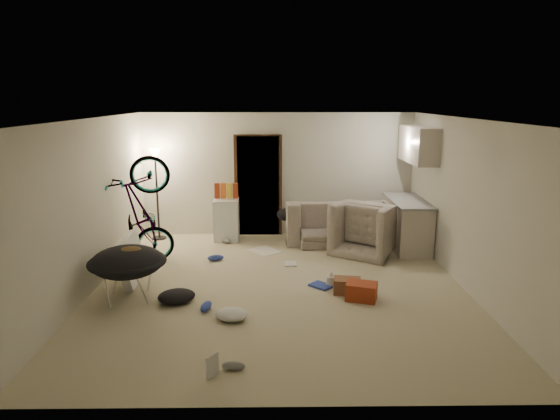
{
  "coord_description": "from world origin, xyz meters",
  "views": [
    {
      "loc": [
        -0.09,
        -7.09,
        2.8
      ],
      "look_at": [
        0.01,
        0.6,
        1.05
      ],
      "focal_mm": 32.0,
      "sensor_mm": 36.0,
      "label": 1
    }
  ],
  "objects_px": {
    "kitchen_counter": "(407,225)",
    "saucer_chair": "(128,269)",
    "floor_lamp": "(156,175)",
    "drink_case_b": "(362,291)",
    "tv_box": "(131,259)",
    "juicer": "(331,280)",
    "sofa": "(339,226)",
    "drink_case_a": "(347,286)",
    "armchair": "(370,233)",
    "bicycle": "(143,236)",
    "mini_fridge": "(226,220)"
  },
  "relations": [
    {
      "from": "drink_case_b",
      "to": "mini_fridge",
      "type": "bearing_deg",
      "value": 142.87
    },
    {
      "from": "bicycle",
      "to": "juicer",
      "type": "distance_m",
      "value": 3.29
    },
    {
      "from": "bicycle",
      "to": "sofa",
      "type": "bearing_deg",
      "value": -77.4
    },
    {
      "from": "kitchen_counter",
      "to": "armchair",
      "type": "xyz_separation_m",
      "value": [
        -0.74,
        -0.24,
        -0.09
      ]
    },
    {
      "from": "drink_case_b",
      "to": "sofa",
      "type": "bearing_deg",
      "value": 106.32
    },
    {
      "from": "armchair",
      "to": "saucer_chair",
      "type": "relative_size",
      "value": 0.99
    },
    {
      "from": "armchair",
      "to": "saucer_chair",
      "type": "height_order",
      "value": "saucer_chair"
    },
    {
      "from": "floor_lamp",
      "to": "drink_case_a",
      "type": "xyz_separation_m",
      "value": [
        3.38,
        -2.91,
        -1.2
      ]
    },
    {
      "from": "sofa",
      "to": "tv_box",
      "type": "bearing_deg",
      "value": 27.8
    },
    {
      "from": "bicycle",
      "to": "floor_lamp",
      "type": "bearing_deg",
      "value": -5.0
    },
    {
      "from": "bicycle",
      "to": "kitchen_counter",
      "type": "bearing_deg",
      "value": -87.72
    },
    {
      "from": "armchair",
      "to": "mini_fridge",
      "type": "xyz_separation_m",
      "value": [
        -2.72,
        0.79,
        0.07
      ]
    },
    {
      "from": "armchair",
      "to": "bicycle",
      "type": "distance_m",
      "value": 4.05
    },
    {
      "from": "sofa",
      "to": "drink_case_a",
      "type": "relative_size",
      "value": 5.54
    },
    {
      "from": "mini_fridge",
      "to": "drink_case_b",
      "type": "height_order",
      "value": "mini_fridge"
    },
    {
      "from": "drink_case_b",
      "to": "saucer_chair",
      "type": "bearing_deg",
      "value": -163.59
    },
    {
      "from": "floor_lamp",
      "to": "sofa",
      "type": "height_order",
      "value": "floor_lamp"
    },
    {
      "from": "floor_lamp",
      "to": "tv_box",
      "type": "xyz_separation_m",
      "value": [
        0.1,
        -2.36,
        -0.96
      ]
    },
    {
      "from": "mini_fridge",
      "to": "drink_case_b",
      "type": "relative_size",
      "value": 1.97
    },
    {
      "from": "saucer_chair",
      "to": "juicer",
      "type": "height_order",
      "value": "saucer_chair"
    },
    {
      "from": "floor_lamp",
      "to": "saucer_chair",
      "type": "relative_size",
      "value": 1.68
    },
    {
      "from": "kitchen_counter",
      "to": "juicer",
      "type": "xyz_separation_m",
      "value": [
        -1.65,
        -1.98,
        -0.35
      ]
    },
    {
      "from": "tv_box",
      "to": "drink_case_a",
      "type": "distance_m",
      "value": 3.34
    },
    {
      "from": "floor_lamp",
      "to": "drink_case_a",
      "type": "height_order",
      "value": "floor_lamp"
    },
    {
      "from": "floor_lamp",
      "to": "bicycle",
      "type": "relative_size",
      "value": 0.95
    },
    {
      "from": "armchair",
      "to": "juicer",
      "type": "bearing_deg",
      "value": 96.49
    },
    {
      "from": "sofa",
      "to": "juicer",
      "type": "distance_m",
      "value": 2.48
    },
    {
      "from": "kitchen_counter",
      "to": "bicycle",
      "type": "xyz_separation_m",
      "value": [
        -4.73,
        -0.91,
        0.06
      ]
    },
    {
      "from": "bicycle",
      "to": "juicer",
      "type": "height_order",
      "value": "bicycle"
    },
    {
      "from": "saucer_chair",
      "to": "juicer",
      "type": "bearing_deg",
      "value": 9.11
    },
    {
      "from": "sofa",
      "to": "bicycle",
      "type": "distance_m",
      "value": 3.77
    },
    {
      "from": "drink_case_a",
      "to": "saucer_chair",
      "type": "bearing_deg",
      "value": -167.42
    },
    {
      "from": "kitchen_counter",
      "to": "saucer_chair",
      "type": "height_order",
      "value": "kitchen_counter"
    },
    {
      "from": "armchair",
      "to": "juicer",
      "type": "distance_m",
      "value": 1.98
    },
    {
      "from": "bicycle",
      "to": "mini_fridge",
      "type": "xyz_separation_m",
      "value": [
        1.27,
        1.46,
        -0.09
      ]
    },
    {
      "from": "armchair",
      "to": "sofa",
      "type": "bearing_deg",
      "value": -20.56
    },
    {
      "from": "saucer_chair",
      "to": "drink_case_a",
      "type": "relative_size",
      "value": 2.81
    },
    {
      "from": "mini_fridge",
      "to": "drink_case_a",
      "type": "height_order",
      "value": "mini_fridge"
    },
    {
      "from": "sofa",
      "to": "drink_case_a",
      "type": "height_order",
      "value": "sofa"
    },
    {
      "from": "armchair",
      "to": "kitchen_counter",
      "type": "bearing_deg",
      "value": -128.01
    },
    {
      "from": "tv_box",
      "to": "juicer",
      "type": "height_order",
      "value": "tv_box"
    },
    {
      "from": "kitchen_counter",
      "to": "mini_fridge",
      "type": "xyz_separation_m",
      "value": [
        -3.46,
        0.55,
        -0.03
      ]
    },
    {
      "from": "kitchen_counter",
      "to": "juicer",
      "type": "distance_m",
      "value": 2.6
    },
    {
      "from": "floor_lamp",
      "to": "armchair",
      "type": "xyz_separation_m",
      "value": [
        4.09,
        -0.89,
        -0.96
      ]
    },
    {
      "from": "kitchen_counter",
      "to": "mini_fridge",
      "type": "distance_m",
      "value": 3.5
    },
    {
      "from": "mini_fridge",
      "to": "tv_box",
      "type": "height_order",
      "value": "mini_fridge"
    },
    {
      "from": "sofa",
      "to": "drink_case_b",
      "type": "height_order",
      "value": "sofa"
    },
    {
      "from": "kitchen_counter",
      "to": "drink_case_a",
      "type": "xyz_separation_m",
      "value": [
        -1.45,
        -2.26,
        -0.33
      ]
    },
    {
      "from": "saucer_chair",
      "to": "tv_box",
      "type": "relative_size",
      "value": 1.03
    },
    {
      "from": "sofa",
      "to": "mini_fridge",
      "type": "relative_size",
      "value": 2.57
    }
  ]
}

